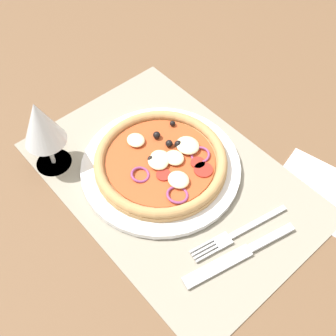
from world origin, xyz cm
name	(u,v)px	position (x,y,z in cm)	size (l,w,h in cm)	color
ground_plane	(171,183)	(0.00, 0.00, -1.20)	(190.00, 140.00, 2.40)	brown
placemat	(171,179)	(0.00, 0.00, 0.20)	(50.59, 34.02, 0.40)	gray
plate	(162,166)	(2.81, -0.21, 0.93)	(28.35, 28.35, 1.07)	white
pizza	(162,160)	(2.73, -0.29, 2.58)	(23.42, 23.42, 2.67)	tan
fork	(235,234)	(-15.09, -0.28, 0.62)	(5.07, 17.94, 0.44)	silver
knife	(239,255)	(-17.97, 1.81, 0.65)	(6.02, 19.87, 0.62)	silver
wine_glass	(41,125)	(16.73, 13.59, 10.13)	(7.20, 7.20, 14.90)	silver
napkin	(318,191)	(-18.69, -17.33, 0.18)	(14.62, 13.16, 0.36)	white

